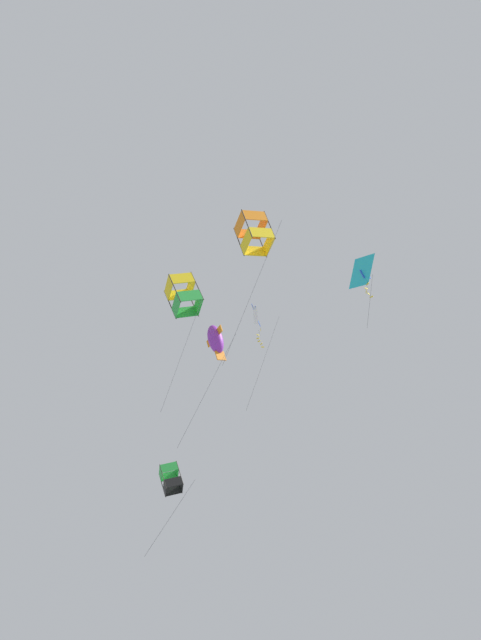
# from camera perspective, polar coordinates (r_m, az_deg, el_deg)

# --- Properties ---
(kite_fish_near_left) EXTENTS (2.80, 2.15, 8.12)m
(kite_fish_near_left) POSITION_cam_1_polar(r_m,az_deg,el_deg) (37.53, -2.03, -1.59)
(kite_fish_near_left) COLOR purple
(kite_box_upper_right) EXTENTS (2.96, 2.67, 10.30)m
(kite_box_upper_right) POSITION_cam_1_polar(r_m,az_deg,el_deg) (34.91, 1.12, 6.99)
(kite_box_upper_right) COLOR orange
(kite_box_highest) EXTENTS (2.46, 2.36, 9.10)m
(kite_box_highest) POSITION_cam_1_polar(r_m,az_deg,el_deg) (36.96, -4.61, 1.99)
(kite_box_highest) COLOR yellow
(kite_delta_mid_left) EXTENTS (1.77, 1.28, 4.41)m
(kite_delta_mid_left) POSITION_cam_1_polar(r_m,az_deg,el_deg) (34.75, 9.81, 3.81)
(kite_delta_mid_left) COLOR #1EB2C6
(kite_diamond_near_right) EXTENTS (2.03, 1.76, 8.44)m
(kite_diamond_near_right) POSITION_cam_1_polar(r_m,az_deg,el_deg) (40.99, 1.24, 0.30)
(kite_diamond_near_right) COLOR white
(kite_box_low_drifter) EXTENTS (2.15, 1.89, 4.81)m
(kite_box_low_drifter) POSITION_cam_1_polar(r_m,az_deg,el_deg) (32.70, -5.63, -12.65)
(kite_box_low_drifter) COLOR green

